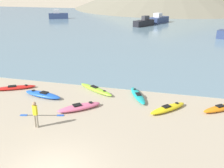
{
  "coord_description": "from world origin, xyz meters",
  "views": [
    {
      "loc": [
        4.83,
        -8.28,
        7.78
      ],
      "look_at": [
        0.07,
        10.25,
        0.5
      ],
      "focal_mm": 42.0,
      "sensor_mm": 36.0,
      "label": 1
    }
  ],
  "objects": [
    {
      "name": "bay_water",
      "position": [
        0.0,
        45.61,
        0.03
      ],
      "size": [
        160.0,
        70.0,
        0.06
      ],
      "primitive_type": "cube",
      "color": "slate",
      "rests_on": "ground_plane"
    },
    {
      "name": "loose_paddle",
      "position": [
        -3.16,
        4.97,
        0.01
      ],
      "size": [
        2.74,
        0.84,
        0.03
      ],
      "color": "black",
      "rests_on": "ground_plane"
    },
    {
      "name": "kayak_on_sand_0",
      "position": [
        -7.46,
        8.46,
        0.14
      ],
      "size": [
        3.17,
        2.15,
        0.31
      ],
      "color": "red",
      "rests_on": "ground_plane"
    },
    {
      "name": "kayak_on_sand_6",
      "position": [
        -1.17,
        6.36,
        0.18
      ],
      "size": [
        2.74,
        2.52,
        0.4
      ],
      "color": "#E5668C",
      "rests_on": "ground_plane"
    },
    {
      "name": "moored_boat_0",
      "position": [
        0.23,
        49.94,
        0.79
      ],
      "size": [
        4.08,
        5.71,
        2.09
      ],
      "color": "navy",
      "rests_on": "bay_water"
    },
    {
      "name": "kayak_on_sand_1",
      "position": [
        -1.08,
        9.66,
        0.16
      ],
      "size": [
        3.34,
        2.32,
        0.37
      ],
      "color": "#8CCC2D",
      "rests_on": "ground_plane"
    },
    {
      "name": "kayak_on_sand_4",
      "position": [
        -4.55,
        7.66,
        0.18
      ],
      "size": [
        3.19,
        1.36,
        0.41
      ],
      "color": "blue",
      "rests_on": "ground_plane"
    },
    {
      "name": "person_near_foreground",
      "position": [
        -2.74,
        3.57,
        0.93
      ],
      "size": [
        0.33,
        0.22,
        1.62
      ],
      "color": "gray",
      "rests_on": "ground_plane"
    },
    {
      "name": "kayak_on_sand_2",
      "position": [
        7.95,
        8.61,
        0.16
      ],
      "size": [
        2.72,
        2.33,
        0.37
      ],
      "color": "orange",
      "rests_on": "ground_plane"
    },
    {
      "name": "moored_boat_2",
      "position": [
        -23.8,
        51.16,
        0.84
      ],
      "size": [
        4.66,
        3.05,
        2.23
      ],
      "color": "navy",
      "rests_on": "bay_water"
    },
    {
      "name": "kayak_on_sand_5",
      "position": [
        4.53,
        7.68,
        0.17
      ],
      "size": [
        2.5,
        2.66,
        0.37
      ],
      "color": "yellow",
      "rests_on": "ground_plane"
    },
    {
      "name": "kayak_on_sand_3",
      "position": [
        2.27,
        9.32,
        0.15
      ],
      "size": [
        1.88,
        3.11,
        0.35
      ],
      "color": "teal",
      "rests_on": "ground_plane"
    },
    {
      "name": "moored_boat_1",
      "position": [
        -2.2,
        44.49,
        0.74
      ],
      "size": [
        3.78,
        4.89,
        1.95
      ],
      "color": "black",
      "rests_on": "bay_water"
    }
  ]
}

